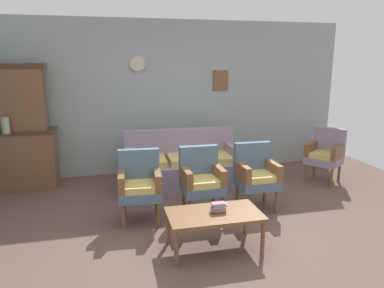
# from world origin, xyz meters

# --- Properties ---
(ground_plane) EXTENTS (7.68, 7.68, 0.00)m
(ground_plane) POSITION_xyz_m (0.00, 0.00, 0.00)
(ground_plane) COLOR brown
(wall_back_with_decor) EXTENTS (6.40, 0.09, 2.70)m
(wall_back_with_decor) POSITION_xyz_m (0.00, 2.63, 1.35)
(wall_back_with_decor) COLOR #939E99
(wall_back_with_decor) RESTS_ON ground
(side_cabinet) EXTENTS (1.16, 0.55, 0.93)m
(side_cabinet) POSITION_xyz_m (-2.54, 2.25, 0.47)
(side_cabinet) COLOR brown
(side_cabinet) RESTS_ON ground
(cabinet_upper_hutch) EXTENTS (0.99, 0.38, 1.03)m
(cabinet_upper_hutch) POSITION_xyz_m (-2.54, 2.33, 1.45)
(cabinet_upper_hutch) COLOR brown
(cabinet_upper_hutch) RESTS_ON side_cabinet
(vase_on_cabinet) EXTENTS (0.12, 0.12, 0.25)m
(vase_on_cabinet) POSITION_xyz_m (-2.64, 2.07, 1.05)
(vase_on_cabinet) COLOR #9DB182
(vase_on_cabinet) RESTS_ON side_cabinet
(floral_couch) EXTENTS (1.85, 0.87, 0.90)m
(floral_couch) POSITION_xyz_m (-0.00, 1.71, 0.33)
(floral_couch) COLOR gray
(floral_couch) RESTS_ON ground
(armchair_row_middle) EXTENTS (0.55, 0.52, 0.90)m
(armchair_row_middle) POSITION_xyz_m (-0.79, 0.58, 0.50)
(armchair_row_middle) COLOR slate
(armchair_row_middle) RESTS_ON ground
(armchair_near_cabinet) EXTENTS (0.52, 0.49, 0.90)m
(armchair_near_cabinet) POSITION_xyz_m (0.01, 0.58, 0.50)
(armchair_near_cabinet) COLOR slate
(armchair_near_cabinet) RESTS_ON ground
(armchair_near_couch_end) EXTENTS (0.52, 0.49, 0.90)m
(armchair_near_couch_end) POSITION_xyz_m (0.79, 0.61, 0.50)
(armchair_near_couch_end) COLOR slate
(armchair_near_couch_end) RESTS_ON ground
(wingback_chair_by_fireplace) EXTENTS (0.70, 0.71, 0.90)m
(wingback_chair_by_fireplace) POSITION_xyz_m (2.37, 1.38, 0.50)
(wingback_chair_by_fireplace) COLOR gray
(wingback_chair_by_fireplace) RESTS_ON ground
(coffee_table) EXTENTS (1.00, 0.56, 0.42)m
(coffee_table) POSITION_xyz_m (-0.09, -0.34, 0.38)
(coffee_table) COLOR brown
(coffee_table) RESTS_ON ground
(book_stack_on_table) EXTENTS (0.17, 0.12, 0.10)m
(book_stack_on_table) POSITION_xyz_m (-0.04, -0.33, 0.47)
(book_stack_on_table) COLOR brown
(book_stack_on_table) RESTS_ON coffee_table
(floor_vase_by_wall) EXTENTS (0.22, 0.22, 0.63)m
(floor_vase_by_wall) POSITION_xyz_m (2.85, 2.15, 0.32)
(floor_vase_by_wall) COLOR brown
(floor_vase_by_wall) RESTS_ON ground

